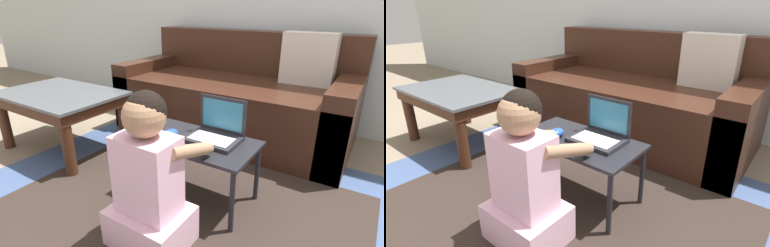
% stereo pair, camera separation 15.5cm
% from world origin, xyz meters
% --- Properties ---
extents(ground_plane, '(16.00, 16.00, 0.00)m').
position_xyz_m(ground_plane, '(0.00, 0.00, 0.00)').
color(ground_plane, '#7F705B').
extents(area_rug, '(2.38, 1.96, 0.01)m').
position_xyz_m(area_rug, '(0.09, -0.05, 0.00)').
color(area_rug, '#3D517A').
rests_on(area_rug, ground_plane).
extents(couch, '(1.75, 0.84, 0.80)m').
position_xyz_m(couch, '(-0.12, 1.10, 0.28)').
color(couch, '#381E14').
rests_on(couch, ground_plane).
extents(coffee_table, '(0.83, 0.57, 0.42)m').
position_xyz_m(coffee_table, '(-1.01, 0.15, 0.35)').
color(coffee_table, '#4C5156').
rests_on(coffee_table, ground_plane).
extents(laptop_desk, '(0.63, 0.34, 0.34)m').
position_xyz_m(laptop_desk, '(0.09, 0.15, 0.30)').
color(laptop_desk, black).
rests_on(laptop_desk, ground_plane).
extents(laptop, '(0.26, 0.19, 0.20)m').
position_xyz_m(laptop, '(0.18, 0.20, 0.38)').
color(laptop, '#232328').
rests_on(laptop, laptop_desk).
extents(computer_mouse, '(0.07, 0.09, 0.04)m').
position_xyz_m(computer_mouse, '(-0.02, 0.10, 0.36)').
color(computer_mouse, '#234CB2').
rests_on(computer_mouse, laptop_desk).
extents(person_seated, '(0.33, 0.42, 0.69)m').
position_xyz_m(person_seated, '(0.12, -0.23, 0.31)').
color(person_seated, '#E5B2CC').
rests_on(person_seated, ground_plane).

